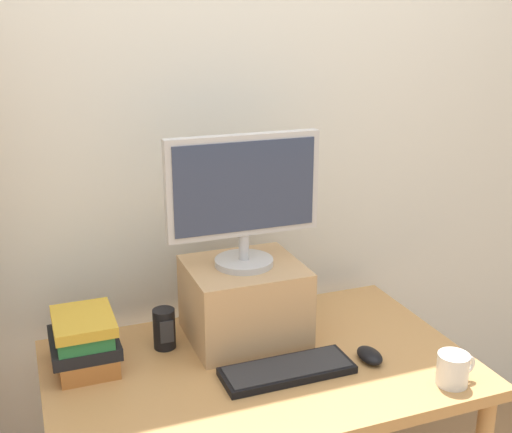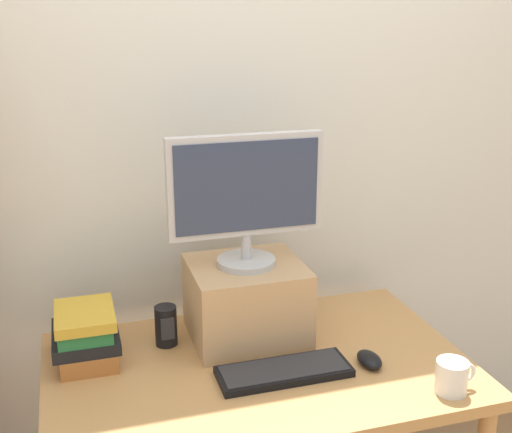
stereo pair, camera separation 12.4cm
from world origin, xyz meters
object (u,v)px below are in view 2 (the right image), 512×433
object	(u,v)px
computer_monitor	(246,194)
book_stack	(86,335)
riser_box	(246,301)
computer_mouse	(369,359)
keyboard	(284,371)
desk	(258,387)
coffee_mug	(452,377)
desk_speaker	(166,326)

from	to	relation	value
computer_monitor	book_stack	distance (m)	0.63
riser_box	computer_monitor	bearing A→B (deg)	-90.00
computer_mouse	book_stack	world-z (taller)	book_stack
computer_monitor	keyboard	distance (m)	0.53
riser_box	computer_mouse	distance (m)	0.42
computer_monitor	book_stack	bearing A→B (deg)	-179.34
computer_mouse	book_stack	distance (m)	0.84
computer_mouse	riser_box	bearing A→B (deg)	136.85
keyboard	book_stack	world-z (taller)	book_stack
riser_box	desk	bearing A→B (deg)	-94.63
riser_box	book_stack	xyz separation A→B (m)	(-0.49, -0.01, -0.04)
computer_monitor	coffee_mug	bearing A→B (deg)	-46.17
computer_mouse	book_stack	size ratio (longest dim) A/B	0.44
desk	computer_mouse	world-z (taller)	computer_mouse
desk	coffee_mug	distance (m)	0.56
computer_monitor	computer_mouse	distance (m)	0.61
book_stack	desk_speaker	world-z (taller)	book_stack
computer_monitor	computer_mouse	size ratio (longest dim) A/B	4.57
keyboard	coffee_mug	world-z (taller)	coffee_mug
computer_monitor	desk_speaker	world-z (taller)	computer_monitor
desk	keyboard	world-z (taller)	keyboard
riser_box	desk_speaker	size ratio (longest dim) A/B	2.76
computer_mouse	coffee_mug	xyz separation A→B (m)	(0.15, -0.19, 0.03)
computer_mouse	keyboard	bearing A→B (deg)	175.58
computer_monitor	computer_mouse	xyz separation A→B (m)	(0.30, -0.28, -0.45)
computer_monitor	keyboard	world-z (taller)	computer_monitor
riser_box	coffee_mug	bearing A→B (deg)	-46.26
coffee_mug	desk_speaker	world-z (taller)	desk_speaker
riser_box	coffee_mug	distance (m)	0.65
desk	riser_box	world-z (taller)	riser_box
book_stack	desk_speaker	xyz separation A→B (m)	(0.24, 0.03, -0.02)
computer_monitor	coffee_mug	distance (m)	0.77
computer_mouse	coffee_mug	bearing A→B (deg)	-51.43
coffee_mug	desk_speaker	distance (m)	0.85
keyboard	coffee_mug	distance (m)	0.46
desk	computer_mouse	size ratio (longest dim) A/B	11.84
keyboard	coffee_mug	size ratio (longest dim) A/B	3.24
riser_box	computer_mouse	world-z (taller)	riser_box
computer_monitor	desk_speaker	distance (m)	0.48
desk	riser_box	distance (m)	0.27
riser_box	desk_speaker	distance (m)	0.26
desk	computer_monitor	xyz separation A→B (m)	(0.01, 0.17, 0.55)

